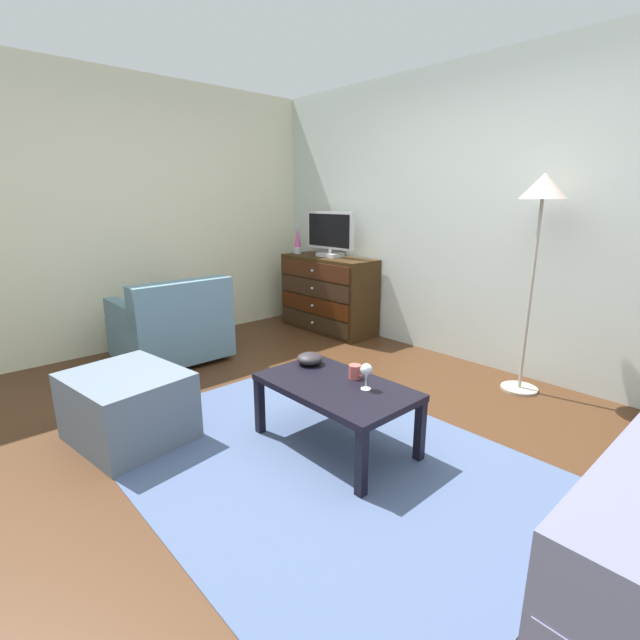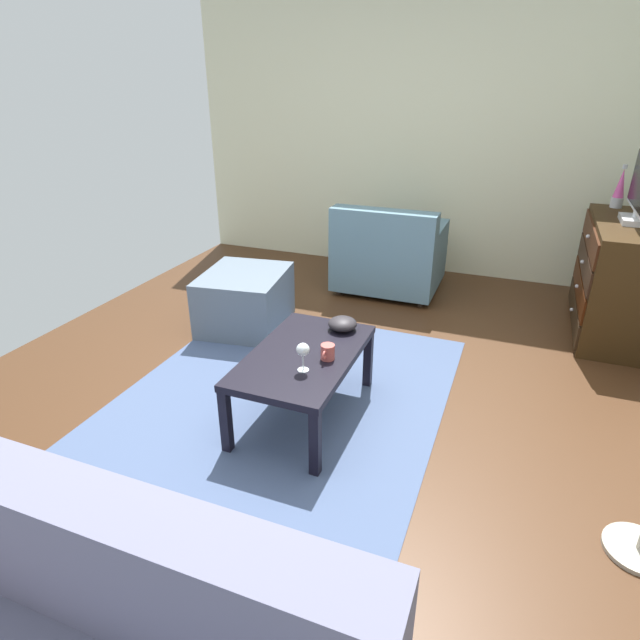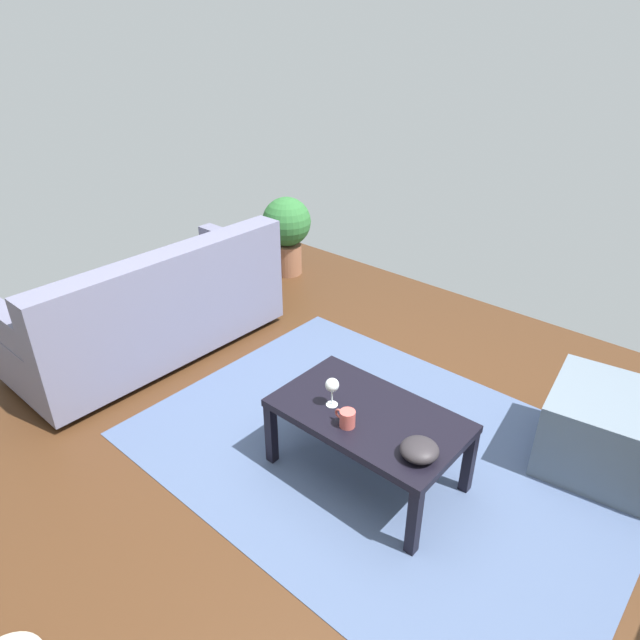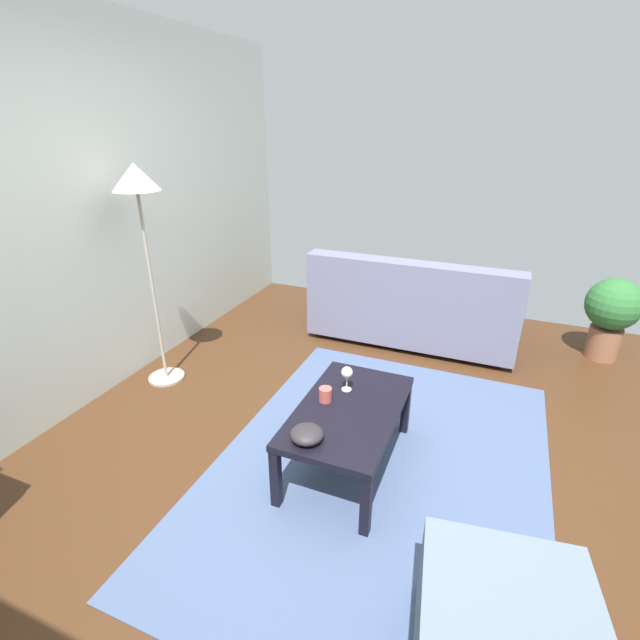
{
  "view_description": "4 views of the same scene",
  "coord_description": "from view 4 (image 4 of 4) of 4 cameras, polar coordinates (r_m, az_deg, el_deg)",
  "views": [
    {
      "loc": [
        1.94,
        -1.76,
        1.47
      ],
      "look_at": [
        0.21,
        -0.18,
        0.84
      ],
      "focal_mm": 25.34,
      "sensor_mm": 36.0,
      "label": 1
    },
    {
      "loc": [
        2.5,
        1.01,
        1.8
      ],
      "look_at": [
        0.27,
        0.14,
        0.68
      ],
      "focal_mm": 29.46,
      "sensor_mm": 36.0,
      "label": 2
    },
    {
      "loc": [
        -1.09,
        1.78,
        2.12
      ],
      "look_at": [
        0.31,
        0.18,
        0.95
      ],
      "focal_mm": 31.1,
      "sensor_mm": 36.0,
      "label": 3
    },
    {
      "loc": [
        -1.92,
        -0.68,
        1.93
      ],
      "look_at": [
        0.18,
        0.18,
        0.92
      ],
      "focal_mm": 25.55,
      "sensor_mm": 36.0,
      "label": 4
    }
  ],
  "objects": [
    {
      "name": "ground_plane",
      "position": [
        2.82,
        2.11,
        -19.84
      ],
      "size": [
        5.88,
        4.54,
        0.05
      ],
      "primitive_type": "cube",
      "color": "#442916"
    },
    {
      "name": "wall_accent_rear",
      "position": [
        3.38,
        -32.37,
        9.91
      ],
      "size": [
        5.88,
        0.12,
        2.63
      ],
      "primitive_type": "cube",
      "color": "beige",
      "rests_on": "ground_plane"
    },
    {
      "name": "area_rug",
      "position": [
        2.9,
        7.46,
        -17.79
      ],
      "size": [
        2.6,
        1.9,
        0.01
      ],
      "primitive_type": "cube",
      "color": "#445577",
      "rests_on": "ground_plane"
    },
    {
      "name": "coffee_table",
      "position": [
        2.69,
        3.58,
        -11.79
      ],
      "size": [
        0.95,
        0.56,
        0.41
      ],
      "color": "black",
      "rests_on": "ground_plane"
    },
    {
      "name": "wine_glass",
      "position": [
        2.75,
        3.4,
        -6.66
      ],
      "size": [
        0.07,
        0.07,
        0.16
      ],
      "color": "silver",
      "rests_on": "coffee_table"
    },
    {
      "name": "mug",
      "position": [
        2.69,
        0.71,
        -9.28
      ],
      "size": [
        0.11,
        0.08,
        0.08
      ],
      "color": "#B34F49",
      "rests_on": "coffee_table"
    },
    {
      "name": "bowl_decorative",
      "position": [
        2.4,
        -1.66,
        -14.1
      ],
      "size": [
        0.17,
        0.17,
        0.08
      ],
      "primitive_type": "ellipsoid",
      "color": "#292529",
      "rests_on": "coffee_table"
    },
    {
      "name": "couch_large",
      "position": [
        4.31,
        11.71,
        1.69
      ],
      "size": [
        0.85,
        1.84,
        0.82
      ],
      "color": "#332319",
      "rests_on": "ground_plane"
    },
    {
      "name": "standing_lamp",
      "position": [
        3.45,
        -21.77,
        13.83
      ],
      "size": [
        0.32,
        0.32,
        1.66
      ],
      "color": "#A59E8C",
      "rests_on": "ground_plane"
    },
    {
      "name": "potted_plant",
      "position": [
        4.56,
        32.73,
        0.93
      ],
      "size": [
        0.44,
        0.44,
        0.72
      ],
      "color": "brown",
      "rests_on": "ground_plane"
    }
  ]
}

